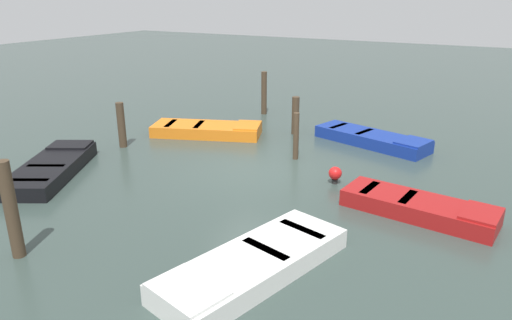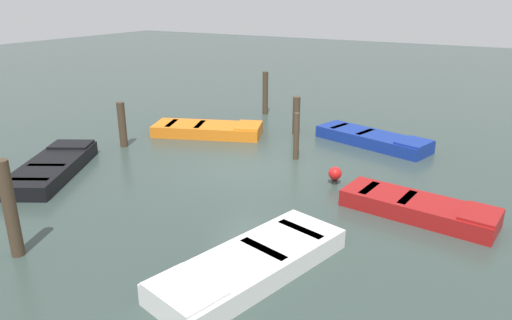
% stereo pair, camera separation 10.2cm
% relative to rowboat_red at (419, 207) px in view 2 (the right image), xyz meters
% --- Properties ---
extents(ground_plane, '(80.00, 80.00, 0.00)m').
position_rel_rowboat_red_xyz_m(ground_plane, '(0.66, 4.75, -0.22)').
color(ground_plane, '#33423D').
extents(rowboat_red, '(1.57, 3.59, 0.46)m').
position_rel_rowboat_red_xyz_m(rowboat_red, '(0.00, 0.00, 0.00)').
color(rowboat_red, maroon).
rests_on(rowboat_red, ground_plane).
extents(rowboat_blue, '(2.24, 4.13, 0.46)m').
position_rel_rowboat_red_xyz_m(rowboat_blue, '(4.86, 2.52, -0.00)').
color(rowboat_blue, navy).
rests_on(rowboat_blue, ground_plane).
extents(rowboat_orange, '(2.70, 4.14, 0.46)m').
position_rel_rowboat_red_xyz_m(rowboat_orange, '(3.05, 8.10, -0.00)').
color(rowboat_orange, orange).
rests_on(rowboat_orange, ground_plane).
extents(rowboat_black, '(4.04, 3.03, 0.46)m').
position_rel_rowboat_red_xyz_m(rowboat_black, '(-2.42, 9.73, -0.00)').
color(rowboat_black, black).
rests_on(rowboat_black, ground_plane).
extents(rowboat_white, '(4.21, 2.36, 0.46)m').
position_rel_rowboat_red_xyz_m(rowboat_white, '(-4.04, 2.18, -0.00)').
color(rowboat_white, silver).
rests_on(rowboat_white, ground_plane).
extents(mooring_piling_mid_right, '(0.24, 0.24, 1.81)m').
position_rel_rowboat_red_xyz_m(mooring_piling_mid_right, '(6.89, 7.83, 0.69)').
color(mooring_piling_mid_right, '#423323').
rests_on(mooring_piling_mid_right, ground_plane).
extents(mooring_piling_near_right, '(0.27, 0.27, 1.38)m').
position_rel_rowboat_red_xyz_m(mooring_piling_near_right, '(4.78, 5.39, 0.48)').
color(mooring_piling_near_right, '#423323').
rests_on(mooring_piling_near_right, ground_plane).
extents(mooring_piling_center, '(0.17, 0.17, 1.48)m').
position_rel_rowboat_red_xyz_m(mooring_piling_center, '(2.22, 4.19, 0.53)').
color(mooring_piling_center, '#423323').
rests_on(mooring_piling_center, ground_plane).
extents(mooring_piling_mid_left, '(0.26, 0.26, 1.52)m').
position_rel_rowboat_red_xyz_m(mooring_piling_mid_left, '(0.51, 9.82, 0.55)').
color(mooring_piling_mid_left, '#423323').
rests_on(mooring_piling_mid_left, ground_plane).
extents(mooring_piling_far_left, '(0.25, 0.25, 2.00)m').
position_rel_rowboat_red_xyz_m(mooring_piling_far_left, '(-5.74, 6.56, 0.79)').
color(mooring_piling_far_left, '#423323').
rests_on(mooring_piling_far_left, ground_plane).
extents(marker_buoy, '(0.36, 0.36, 0.48)m').
position_rel_rowboat_red_xyz_m(marker_buoy, '(0.90, 2.41, 0.07)').
color(marker_buoy, '#262626').
rests_on(marker_buoy, ground_plane).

